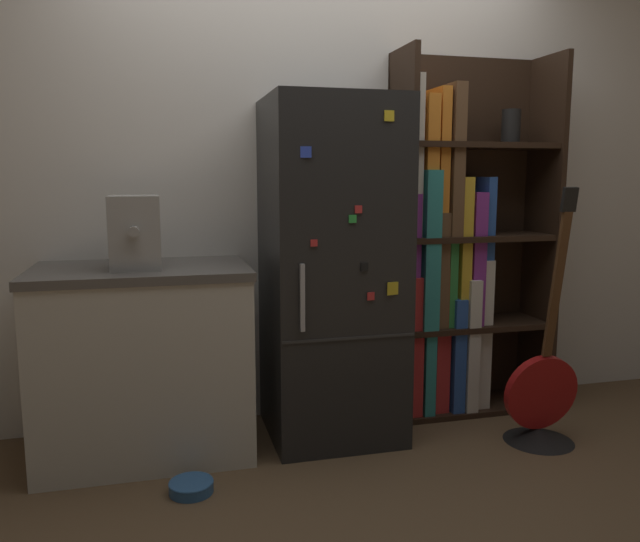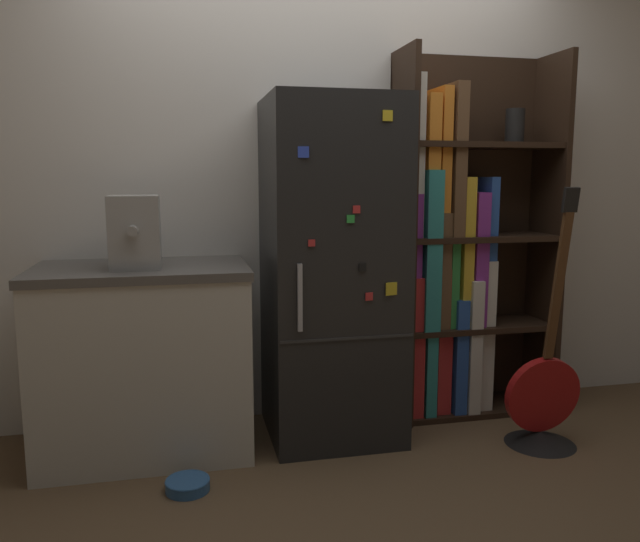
{
  "view_description": "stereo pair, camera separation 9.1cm",
  "coord_description": "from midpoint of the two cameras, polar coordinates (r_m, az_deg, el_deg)",
  "views": [
    {
      "loc": [
        -0.82,
        -2.79,
        1.29
      ],
      "look_at": [
        -0.06,
        0.15,
        0.83
      ],
      "focal_mm": 35.0,
      "sensor_mm": 36.0,
      "label": 1
    },
    {
      "loc": [
        -0.73,
        -2.81,
        1.29
      ],
      "look_at": [
        -0.06,
        0.15,
        0.83
      ],
      "focal_mm": 35.0,
      "sensor_mm": 36.0,
      "label": 2
    }
  ],
  "objects": [
    {
      "name": "refrigerator",
      "position": [
        3.07,
        1.92,
        0.01
      ],
      "size": [
        0.63,
        0.64,
        1.67
      ],
      "color": "black",
      "rests_on": "ground_plane"
    },
    {
      "name": "pet_bowl",
      "position": [
        2.78,
        -11.05,
        -18.59
      ],
      "size": [
        0.19,
        0.19,
        0.05
      ],
      "color": "#3366A5",
      "rests_on": "ground_plane"
    },
    {
      "name": "bookshelf",
      "position": [
        3.46,
        12.79,
        0.88
      ],
      "size": [
        0.87,
        0.36,
        1.94
      ],
      "color": "black",
      "rests_on": "ground_plane"
    },
    {
      "name": "guitar",
      "position": [
        3.29,
        20.42,
        -11.81
      ],
      "size": [
        0.38,
        0.34,
        1.25
      ],
      "color": "black",
      "rests_on": "ground_plane"
    },
    {
      "name": "ground_plane",
      "position": [
        3.18,
        2.51,
        -15.4
      ],
      "size": [
        16.0,
        16.0,
        0.0
      ],
      "primitive_type": "plane",
      "color": "brown"
    },
    {
      "name": "kitchen_counter",
      "position": [
        3.06,
        -14.9,
        -7.77
      ],
      "size": [
        0.97,
        0.64,
        0.89
      ],
      "color": "beige",
      "rests_on": "ground_plane"
    },
    {
      "name": "espresso_machine",
      "position": [
        2.91,
        -15.69,
        3.48
      ],
      "size": [
        0.22,
        0.31,
        0.32
      ],
      "color": "#A5A39E",
      "rests_on": "kitchen_counter"
    },
    {
      "name": "wall_back",
      "position": [
        3.36,
        0.51,
        8.73
      ],
      "size": [
        8.0,
        0.05,
        2.6
      ],
      "color": "white",
      "rests_on": "ground_plane"
    }
  ]
}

